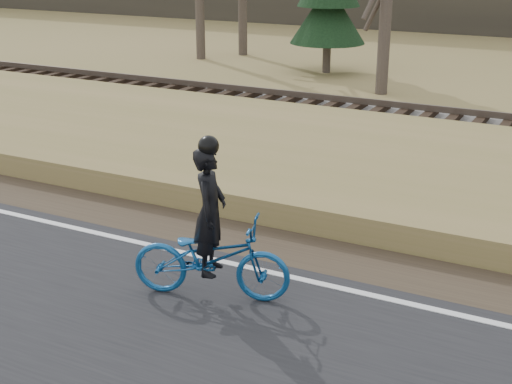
% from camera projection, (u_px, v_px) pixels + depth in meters
% --- Properties ---
extents(ground, '(120.00, 120.00, 0.00)m').
position_uv_depth(ground, '(306.00, 292.00, 9.53)').
color(ground, olive).
rests_on(ground, ground).
extents(edge_line, '(120.00, 0.12, 0.01)m').
position_uv_depth(edge_line, '(312.00, 282.00, 9.68)').
color(edge_line, silver).
rests_on(edge_line, road).
extents(shoulder, '(120.00, 1.60, 0.04)m').
position_uv_depth(shoulder, '(338.00, 257.00, 10.53)').
color(shoulder, '#473A2B').
rests_on(shoulder, ground).
extents(embankment, '(120.00, 5.00, 0.44)m').
position_uv_depth(embankment, '(398.00, 185.00, 12.97)').
color(embankment, olive).
rests_on(embankment, ground).
extents(ballast, '(120.00, 3.00, 0.45)m').
position_uv_depth(ballast, '(447.00, 136.00, 16.15)').
color(ballast, slate).
rests_on(ballast, ground).
extents(railroad, '(120.00, 2.40, 0.29)m').
position_uv_depth(railroad, '(448.00, 123.00, 16.05)').
color(railroad, black).
rests_on(railroad, ballast).
extents(cyclist, '(2.18, 1.27, 2.16)m').
position_uv_depth(cyclist, '(211.00, 248.00, 9.08)').
color(cyclist, navy).
rests_on(cyclist, road).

